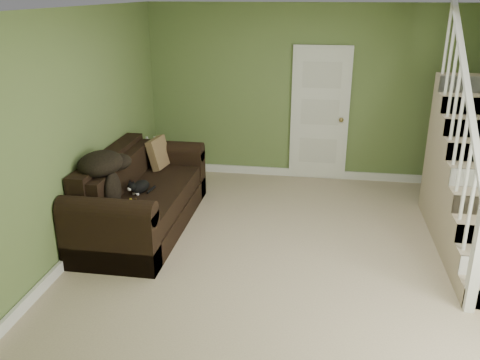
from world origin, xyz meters
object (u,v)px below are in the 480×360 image
(cat, at_px, (140,187))
(banana, at_px, (130,202))
(sofa, at_px, (139,199))
(side_table, at_px, (154,173))

(cat, height_order, banana, cat)
(sofa, xyz_separation_m, banana, (0.07, -0.47, 0.17))
(sofa, relative_size, side_table, 2.92)
(sofa, distance_m, cat, 0.29)
(side_table, relative_size, banana, 4.90)
(sofa, xyz_separation_m, side_table, (-0.17, 1.10, -0.05))
(sofa, relative_size, cat, 5.56)
(cat, xyz_separation_m, banana, (-0.00, -0.31, -0.05))
(sofa, bearing_deg, banana, -81.19)
(cat, bearing_deg, banana, -69.05)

